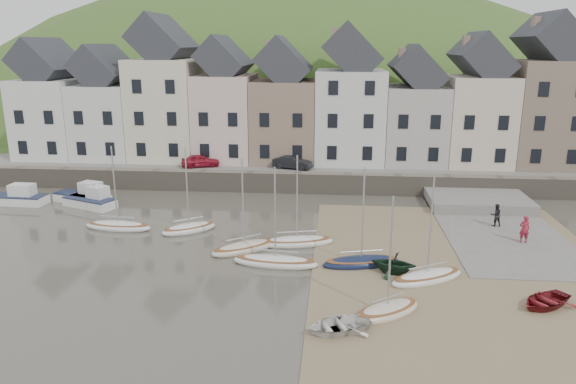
# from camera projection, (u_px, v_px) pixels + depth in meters

# --- Properties ---
(ground) EXTENTS (160.00, 160.00, 0.00)m
(ground) POSITION_uv_depth(u_px,v_px,m) (279.00, 266.00, 32.68)
(ground) COLOR #454136
(ground) RESTS_ON ground
(quay_land) EXTENTS (90.00, 30.00, 1.50)m
(quay_land) POSITION_uv_depth(u_px,v_px,m) (308.00, 152.00, 63.23)
(quay_land) COLOR #3E6026
(quay_land) RESTS_ON ground
(quay_street) EXTENTS (70.00, 7.00, 0.10)m
(quay_street) POSITION_uv_depth(u_px,v_px,m) (301.00, 167.00, 51.97)
(quay_street) COLOR slate
(quay_street) RESTS_ON quay_land
(seawall) EXTENTS (70.00, 1.20, 1.80)m
(seawall) POSITION_uv_depth(u_px,v_px,m) (299.00, 182.00, 48.78)
(seawall) COLOR slate
(seawall) RESTS_ON ground
(beach) EXTENTS (18.00, 26.00, 0.06)m
(beach) POSITION_uv_depth(u_px,v_px,m) (466.00, 272.00, 31.74)
(beach) COLOR #7E6B4D
(beach) RESTS_ON ground
(slipway) EXTENTS (8.00, 18.00, 0.12)m
(slipway) POSITION_uv_depth(u_px,v_px,m) (497.00, 229.00, 39.08)
(slipway) COLOR slate
(slipway) RESTS_ON ground
(hillside) EXTENTS (134.40, 84.00, 84.00)m
(hillside) POSITION_uv_depth(u_px,v_px,m) (287.00, 226.00, 95.50)
(hillside) COLOR #3E6026
(hillside) RESTS_ON ground
(townhouse_terrace) EXTENTS (61.05, 8.00, 13.93)m
(townhouse_terrace) POSITION_uv_depth(u_px,v_px,m) (322.00, 103.00, 53.67)
(townhouse_terrace) COLOR silver
(townhouse_terrace) RESTS_ON quay_land
(sailboat_0) EXTENTS (5.07, 1.89, 6.32)m
(sailboat_0) POSITION_uv_depth(u_px,v_px,m) (118.00, 226.00, 39.10)
(sailboat_0) COLOR white
(sailboat_0) RESTS_ON ground
(sailboat_1) EXTENTS (4.11, 3.54, 6.32)m
(sailboat_1) POSITION_uv_depth(u_px,v_px,m) (189.00, 228.00, 38.59)
(sailboat_1) COLOR white
(sailboat_1) RESTS_ON ground
(sailboat_2) EXTENTS (4.53, 3.87, 6.32)m
(sailboat_2) POSITION_uv_depth(u_px,v_px,m) (244.00, 247.00, 34.94)
(sailboat_2) COLOR beige
(sailboat_2) RESTS_ON ground
(sailboat_3) EXTENTS (5.12, 2.59, 6.32)m
(sailboat_3) POSITION_uv_depth(u_px,v_px,m) (297.00, 241.00, 36.00)
(sailboat_3) COLOR white
(sailboat_3) RESTS_ON ground
(sailboat_4) EXTENTS (5.36, 1.98, 6.32)m
(sailboat_4) POSITION_uv_depth(u_px,v_px,m) (275.00, 261.00, 32.71)
(sailboat_4) COLOR white
(sailboat_4) RESTS_ON ground
(sailboat_5) EXTENTS (4.99, 2.66, 6.32)m
(sailboat_5) POSITION_uv_depth(u_px,v_px,m) (361.00, 262.00, 32.62)
(sailboat_5) COLOR #121C3A
(sailboat_5) RESTS_ON ground
(sailboat_6) EXTENTS (4.84, 3.58, 6.32)m
(sailboat_6) POSITION_uv_depth(u_px,v_px,m) (427.00, 277.00, 30.52)
(sailboat_6) COLOR white
(sailboat_6) RESTS_ON ground
(sailboat_7) EXTENTS (4.01, 3.52, 6.32)m
(sailboat_7) POSITION_uv_depth(u_px,v_px,m) (387.00, 310.00, 26.68)
(sailboat_7) COLOR beige
(sailboat_7) RESTS_ON ground
(motorboat_0) EXTENTS (4.85, 3.31, 1.70)m
(motorboat_0) POSITION_uv_depth(u_px,v_px,m) (92.00, 200.00, 44.47)
(motorboat_0) COLOR white
(motorboat_0) RESTS_ON ground
(motorboat_1) EXTENTS (5.61, 1.97, 1.70)m
(motorboat_1) POSITION_uv_depth(u_px,v_px,m) (16.00, 197.00, 45.29)
(motorboat_1) COLOR white
(motorboat_1) RESTS_ON ground
(motorboat_2) EXTENTS (5.26, 3.18, 1.70)m
(motorboat_2) POSITION_uv_depth(u_px,v_px,m) (84.00, 195.00, 45.79)
(motorboat_2) COLOR white
(motorboat_2) RESTS_ON ground
(rowboat_white) EXTENTS (3.75, 3.29, 0.64)m
(rowboat_white) POSITION_uv_depth(u_px,v_px,m) (338.00, 325.00, 25.04)
(rowboat_white) COLOR white
(rowboat_white) RESTS_ON beach
(rowboat_green) EXTENTS (3.02, 2.77, 1.34)m
(rowboat_green) POSITION_uv_depth(u_px,v_px,m) (394.00, 263.00, 31.27)
(rowboat_green) COLOR #15301D
(rowboat_green) RESTS_ON beach
(rowboat_red) EXTENTS (3.79, 3.60, 0.64)m
(rowboat_red) POSITION_uv_depth(u_px,v_px,m) (545.00, 300.00, 27.45)
(rowboat_red) COLOR maroon
(rowboat_red) RESTS_ON beach
(person_red) EXTENTS (0.68, 0.45, 1.85)m
(person_red) POSITION_uv_depth(u_px,v_px,m) (524.00, 229.00, 36.02)
(person_red) COLOR maroon
(person_red) RESTS_ON slipway
(person_dark) EXTENTS (0.89, 0.74, 1.66)m
(person_dark) POSITION_uv_depth(u_px,v_px,m) (496.00, 215.00, 39.33)
(person_dark) COLOR black
(person_dark) RESTS_ON slipway
(car_left) EXTENTS (3.87, 2.57, 1.22)m
(car_left) POSITION_uv_depth(u_px,v_px,m) (200.00, 161.00, 51.65)
(car_left) COLOR maroon
(car_left) RESTS_ON quay_street
(car_right) EXTENTS (3.92, 2.28, 1.22)m
(car_right) POSITION_uv_depth(u_px,v_px,m) (292.00, 162.00, 50.90)
(car_right) COLOR black
(car_right) RESTS_ON quay_street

